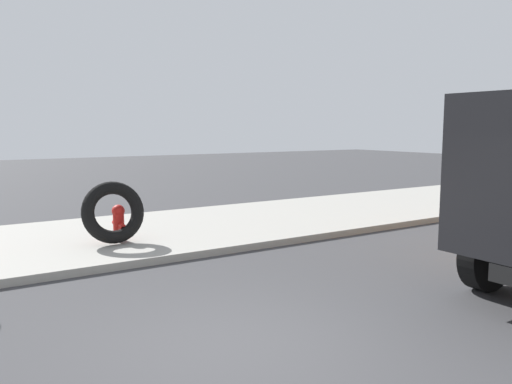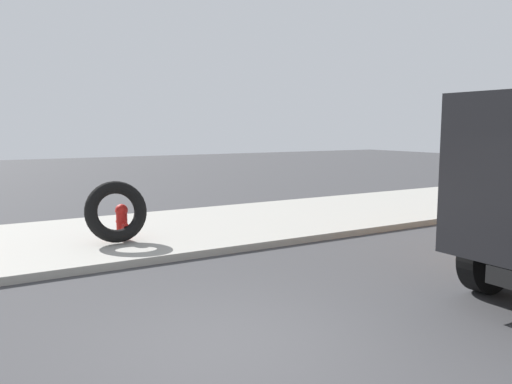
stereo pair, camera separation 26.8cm
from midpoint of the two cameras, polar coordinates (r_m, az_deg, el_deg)
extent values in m
plane|color=#38383A|center=(6.17, -2.74, -17.11)|extent=(80.00, 80.00, 0.00)
cube|color=#99968E|center=(11.97, -18.52, -5.07)|extent=(36.00, 5.00, 0.15)
cylinder|color=red|center=(11.30, -15.67, -3.81)|extent=(0.23, 0.23, 0.57)
sphere|color=red|center=(11.24, -15.74, -2.04)|extent=(0.27, 0.27, 0.27)
cylinder|color=red|center=(11.09, -15.37, -3.65)|extent=(0.10, 0.19, 0.10)
cylinder|color=red|center=(11.48, -15.99, -3.30)|extent=(0.10, 0.19, 0.10)
cylinder|color=red|center=(11.10, -15.36, -4.00)|extent=(0.13, 0.19, 0.13)
torus|color=black|center=(10.98, -16.28, -2.19)|extent=(1.31, 0.61, 1.31)
cylinder|color=black|center=(8.79, 23.49, -6.50)|extent=(1.10, 0.30, 1.10)
camera|label=1|loc=(0.13, -90.83, -0.10)|focal=35.96mm
camera|label=2|loc=(0.13, 89.17, 0.10)|focal=35.96mm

